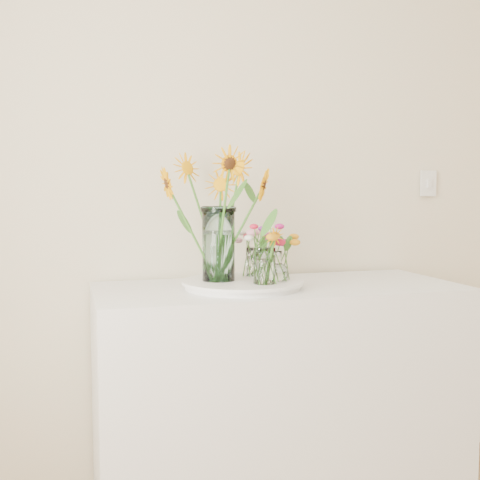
{
  "coord_description": "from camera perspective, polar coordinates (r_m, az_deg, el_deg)",
  "views": [
    {
      "loc": [
        -1.05,
        -0.23,
        1.26
      ],
      "look_at": [
        -0.43,
        1.9,
        1.08
      ],
      "focal_mm": 45.0,
      "sensor_mm": 36.0,
      "label": 1
    }
  ],
  "objects": [
    {
      "name": "small_vase_c",
      "position": [
        2.37,
        1.39,
        -2.13
      ],
      "size": [
        0.08,
        0.08,
        0.12
      ],
      "primitive_type": "cylinder",
      "rotation": [
        0.0,
        0.0,
        0.26
      ],
      "color": "white",
      "rests_on": "tray"
    },
    {
      "name": "mason_jar",
      "position": [
        2.24,
        -2.05,
        -0.39
      ],
      "size": [
        0.14,
        0.14,
        0.28
      ],
      "primitive_type": "cylinder",
      "rotation": [
        0.0,
        0.0,
        -0.21
      ],
      "color": "#A7D3D5",
      "rests_on": "tray"
    },
    {
      "name": "small_vase_a",
      "position": [
        2.16,
        2.33,
        -2.53
      ],
      "size": [
        0.1,
        0.1,
        0.14
      ],
      "primitive_type": "cylinder",
      "rotation": [
        0.0,
        0.0,
        -0.27
      ],
      "color": "white",
      "rests_on": "tray"
    },
    {
      "name": "tray",
      "position": [
        2.26,
        0.25,
        -4.29
      ],
      "size": [
        0.43,
        0.43,
        0.02
      ],
      "primitive_type": "cylinder",
      "color": "white",
      "rests_on": "counter"
    },
    {
      "name": "wildflower_posy_b",
      "position": [
        2.24,
        3.63,
        -1.37
      ],
      "size": [
        0.23,
        0.23,
        0.21
      ],
      "primitive_type": null,
      "color": "orange",
      "rests_on": "tray"
    },
    {
      "name": "sunflower_bouquet",
      "position": [
        2.23,
        -2.06,
        2.72
      ],
      "size": [
        0.73,
        0.73,
        0.53
      ],
      "primitive_type": null,
      "rotation": [
        0.0,
        0.0,
        -0.21
      ],
      "color": "#F7A105",
      "rests_on": "tray"
    },
    {
      "name": "wildflower_posy_c",
      "position": [
        2.36,
        1.39,
        -1.05
      ],
      "size": [
        0.21,
        0.21,
        0.21
      ],
      "primitive_type": null,
      "color": "orange",
      "rests_on": "tray"
    },
    {
      "name": "small_vase_b",
      "position": [
        2.25,
        3.63,
        -2.51
      ],
      "size": [
        0.1,
        0.1,
        0.12
      ],
      "primitive_type": null,
      "rotation": [
        0.0,
        0.0,
        -0.24
      ],
      "color": "white",
      "rests_on": "tray"
    },
    {
      "name": "counter",
      "position": [
        2.44,
        3.68,
        -14.82
      ],
      "size": [
        1.4,
        0.6,
        0.9
      ],
      "primitive_type": "cube",
      "color": "white",
      "rests_on": "ground_plane"
    },
    {
      "name": "wildflower_posy_a",
      "position": [
        2.16,
        2.33,
        -1.34
      ],
      "size": [
        0.19,
        0.19,
        0.23
      ],
      "primitive_type": null,
      "color": "orange",
      "rests_on": "tray"
    }
  ]
}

